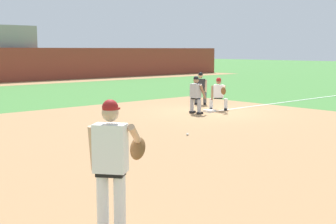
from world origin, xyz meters
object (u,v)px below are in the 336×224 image
at_px(baseball, 187,134).
at_px(pitcher, 113,163).
at_px(first_base_bag, 210,111).
at_px(baserunner, 196,93).
at_px(first_baseman, 219,93).
at_px(umpire, 200,87).

height_order(baseball, pitcher, pitcher).
distance_m(first_base_bag, baserunner, 1.07).
bearing_deg(first_base_bag, baserunner, 179.41).
distance_m(baseball, first_baseman, 5.87).
bearing_deg(baseball, first_baseman, 33.16).
xyz_separation_m(first_base_bag, first_baseman, (0.64, 0.09, 0.69)).
relative_size(first_baseman, umpire, 0.92).
height_order(first_baseman, baserunner, baserunner).
relative_size(baseball, pitcher, 0.04).
xyz_separation_m(first_base_bag, baseball, (-4.24, -3.10, -0.01)).
bearing_deg(baseball, first_base_bag, 36.11).
height_order(baseball, baserunner, baserunner).
xyz_separation_m(first_baseman, umpire, (0.92, 1.93, 0.06)).
distance_m(pitcher, umpire, 15.43).
bearing_deg(umpire, first_baseman, -115.47).
height_order(baseball, first_baseman, first_baseman).
height_order(first_base_bag, pitcher, pitcher).
xyz_separation_m(pitcher, umpire, (11.80, 9.94, -0.27)).
bearing_deg(umpire, baseball, -138.55).
bearing_deg(baserunner, first_baseman, 3.44).
distance_m(baseball, baserunner, 4.72).
height_order(first_base_bag, umpire, umpire).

